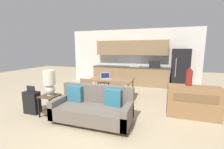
% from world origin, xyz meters
% --- Properties ---
extents(ground_plane, '(20.00, 20.00, 0.00)m').
position_xyz_m(ground_plane, '(0.00, 0.00, 0.00)').
color(ground_plane, tan).
extents(wall_back, '(6.40, 0.07, 2.70)m').
position_xyz_m(wall_back, '(-0.00, 4.63, 1.35)').
color(wall_back, silver).
rests_on(wall_back, ground_plane).
extents(kitchen_counter, '(3.66, 0.65, 2.15)m').
position_xyz_m(kitchen_counter, '(0.02, 4.33, 0.84)').
color(kitchen_counter, '#8E704C').
rests_on(kitchen_counter, ground_plane).
extents(refrigerator, '(0.70, 0.76, 1.75)m').
position_xyz_m(refrigerator, '(2.23, 4.22, 0.88)').
color(refrigerator, black).
rests_on(refrigerator, ground_plane).
extents(dining_table, '(1.46, 0.89, 0.74)m').
position_xyz_m(dining_table, '(-0.17, 1.91, 0.67)').
color(dining_table, olive).
rests_on(dining_table, ground_plane).
extents(couch, '(1.85, 0.80, 0.86)m').
position_xyz_m(couch, '(-0.08, 0.22, 0.33)').
color(couch, '#3D2D1E').
rests_on(couch, ground_plane).
extents(side_table, '(0.42, 0.42, 0.55)m').
position_xyz_m(side_table, '(-1.30, 0.18, 0.36)').
color(side_table, brown).
rests_on(side_table, ground_plane).
extents(table_lamp, '(0.30, 0.30, 0.65)m').
position_xyz_m(table_lamp, '(-1.30, 0.21, 0.90)').
color(table_lamp, silver).
rests_on(table_lamp, side_table).
extents(credenza, '(1.23, 0.45, 0.81)m').
position_xyz_m(credenza, '(2.23, 1.21, 0.41)').
color(credenza, olive).
rests_on(credenza, ground_plane).
extents(vase, '(0.15, 0.15, 0.44)m').
position_xyz_m(vase, '(2.10, 1.26, 1.02)').
color(vase, maroon).
rests_on(vase, credenza).
extents(dining_chair_near_right, '(0.46, 0.46, 0.88)m').
position_xyz_m(dining_chair_near_right, '(0.30, 1.06, 0.49)').
color(dining_chair_near_right, '#997A56').
rests_on(dining_chair_near_right, ground_plane).
extents(dining_chair_far_left, '(0.45, 0.45, 0.88)m').
position_xyz_m(dining_chair_far_left, '(-0.64, 2.74, 0.49)').
color(dining_chair_far_left, '#997A56').
rests_on(dining_chair_far_left, ground_plane).
extents(dining_chair_near_left, '(0.43, 0.43, 0.88)m').
position_xyz_m(dining_chair_near_left, '(-0.65, 1.09, 0.49)').
color(dining_chair_near_left, '#997A56').
rests_on(dining_chair_near_left, ground_plane).
extents(laptop, '(0.41, 0.39, 0.20)m').
position_xyz_m(laptop, '(-0.35, 1.82, 0.78)').
color(laptop, '#B7BABC').
rests_on(laptop, dining_table).
extents(suitcase, '(0.42, 0.22, 0.76)m').
position_xyz_m(suitcase, '(-1.87, 0.14, 0.31)').
color(suitcase, black).
rests_on(suitcase, ground_plane).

